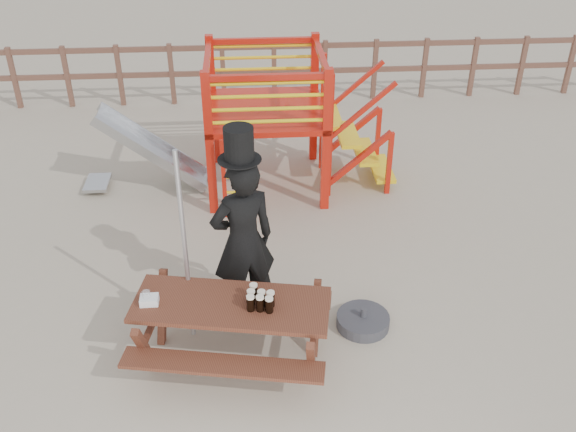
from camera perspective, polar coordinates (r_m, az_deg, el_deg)
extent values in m
plane|color=tan|center=(7.10, -2.20, -11.23)|extent=(60.00, 60.00, 0.00)
cube|color=brown|center=(12.75, -3.59, 14.76)|extent=(15.00, 0.06, 0.10)
cube|color=brown|center=(12.91, -3.51, 12.62)|extent=(15.00, 0.06, 0.10)
cube|color=brown|center=(13.63, -23.16, 11.20)|extent=(0.09, 0.09, 1.20)
cube|color=brown|center=(13.34, -19.03, 11.61)|extent=(0.09, 0.09, 1.20)
cube|color=brown|center=(13.13, -14.73, 11.98)|extent=(0.09, 0.09, 1.20)
cube|color=brown|center=(12.98, -10.30, 12.29)|extent=(0.09, 0.09, 1.20)
cube|color=brown|center=(12.91, -5.78, 12.53)|extent=(0.09, 0.09, 1.20)
cube|color=brown|center=(12.92, -1.24, 12.69)|extent=(0.09, 0.09, 1.20)
cube|color=brown|center=(13.01, 3.27, 12.78)|extent=(0.09, 0.09, 1.20)
cube|color=brown|center=(13.17, 7.71, 12.79)|extent=(0.09, 0.09, 1.20)
cube|color=brown|center=(13.40, 12.01, 12.73)|extent=(0.09, 0.09, 1.20)
cube|color=brown|center=(13.70, 16.14, 12.61)|extent=(0.09, 0.09, 1.20)
cube|color=brown|center=(14.07, 20.06, 12.43)|extent=(0.09, 0.09, 1.20)
cube|color=brown|center=(14.50, 23.77, 12.21)|extent=(0.09, 0.09, 1.20)
cube|color=red|center=(8.86, -6.97, 6.24)|extent=(0.12, 0.12, 2.10)
cube|color=red|center=(8.91, 3.42, 6.59)|extent=(0.12, 0.12, 2.10)
cube|color=red|center=(10.32, -6.68, 10.08)|extent=(0.12, 0.12, 2.10)
cube|color=red|center=(10.37, 2.32, 10.38)|extent=(0.12, 0.12, 2.10)
cube|color=red|center=(9.52, -2.00, 9.32)|extent=(1.72, 1.72, 0.08)
cube|color=red|center=(8.48, -1.87, 12.24)|extent=(1.60, 0.08, 0.08)
cube|color=red|center=(10.00, -2.29, 15.32)|extent=(1.60, 0.08, 0.08)
cube|color=red|center=(9.25, -7.19, 13.70)|extent=(0.08, 1.60, 0.08)
cube|color=red|center=(9.30, 2.99, 14.01)|extent=(0.08, 1.60, 0.08)
cylinder|color=yellow|center=(8.71, -1.79, 8.40)|extent=(1.50, 0.05, 0.05)
cylinder|color=yellow|center=(10.20, -2.21, 11.98)|extent=(1.50, 0.05, 0.05)
cylinder|color=yellow|center=(8.64, -1.81, 9.49)|extent=(1.50, 0.05, 0.05)
cylinder|color=yellow|center=(10.14, -2.23, 12.94)|extent=(1.50, 0.05, 0.05)
cylinder|color=yellow|center=(8.58, -1.84, 10.61)|extent=(1.50, 0.05, 0.05)
cylinder|color=yellow|center=(10.08, -2.25, 13.90)|extent=(1.50, 0.05, 0.05)
cylinder|color=yellow|center=(8.51, -1.86, 11.74)|extent=(1.50, 0.05, 0.05)
cylinder|color=yellow|center=(10.03, -2.28, 14.88)|extent=(1.50, 0.05, 0.05)
cube|color=red|center=(8.92, -5.72, 3.26)|extent=(0.06, 0.06, 1.20)
cube|color=red|center=(8.92, -3.40, 3.35)|extent=(0.06, 0.06, 1.20)
cylinder|color=yellow|center=(9.14, -4.44, 0.83)|extent=(0.36, 0.04, 0.04)
cylinder|color=yellow|center=(9.02, -4.51, 2.14)|extent=(0.36, 0.04, 0.04)
cylinder|color=yellow|center=(8.90, -4.57, 3.48)|extent=(0.36, 0.04, 0.04)
cylinder|color=yellow|center=(8.79, -4.64, 4.85)|extent=(0.36, 0.04, 0.04)
cylinder|color=yellow|center=(8.68, -4.70, 6.26)|extent=(0.36, 0.04, 0.04)
cube|color=yellow|center=(9.64, 3.73, 8.81)|extent=(0.30, 0.90, 0.06)
cube|color=yellow|center=(9.80, 5.30, 7.22)|extent=(0.30, 0.90, 0.06)
cube|color=yellow|center=(9.98, 6.82, 5.69)|extent=(0.30, 0.90, 0.06)
cube|color=yellow|center=(10.17, 8.26, 4.20)|extent=(0.30, 0.90, 0.06)
cube|color=red|center=(9.50, 6.38, 5.11)|extent=(0.95, 0.08, 0.86)
cube|color=red|center=(10.30, 5.54, 7.37)|extent=(0.95, 0.08, 0.86)
cube|color=#ADB0B4|center=(9.85, -11.91, 5.74)|extent=(1.53, 0.55, 1.21)
cube|color=#ADB0B4|center=(9.59, -12.11, 5.25)|extent=(1.58, 0.04, 1.28)
cube|color=#ADB0B4|center=(10.08, -11.78, 6.62)|extent=(1.58, 0.04, 1.28)
cube|color=#ADB0B4|center=(10.25, -16.58, 2.85)|extent=(0.35, 0.55, 0.05)
cube|color=brown|center=(6.46, -5.08, -7.86)|extent=(2.06, 1.08, 0.05)
cube|color=brown|center=(6.27, -5.88, -13.05)|extent=(1.97, 0.62, 0.04)
cube|color=brown|center=(7.06, -4.16, -6.92)|extent=(1.97, 0.62, 0.04)
cube|color=brown|center=(6.90, -11.82, -9.68)|extent=(0.29, 1.17, 0.70)
cube|color=brown|center=(6.63, 2.29, -10.93)|extent=(0.29, 1.17, 0.70)
imported|color=black|center=(6.91, -4.01, -2.26)|extent=(0.83, 0.68, 1.96)
cube|color=#0B7F12|center=(6.91, -4.53, 0.02)|extent=(0.08, 0.05, 0.46)
cylinder|color=black|center=(6.41, -4.34, 5.05)|extent=(0.44, 0.44, 0.01)
cylinder|color=black|center=(6.33, -4.40, 6.47)|extent=(0.30, 0.30, 0.34)
cube|color=white|center=(6.41, -4.91, 7.95)|extent=(0.15, 0.06, 0.04)
cylinder|color=#B2B2B7|center=(6.59, -9.13, -3.02)|extent=(0.05, 0.05, 2.25)
cylinder|color=#36363B|center=(7.31, 6.67, -9.25)|extent=(0.59, 0.59, 0.14)
cylinder|color=#36363B|center=(7.23, 6.73, -8.50)|extent=(0.07, 0.07, 0.11)
cube|color=white|center=(6.54, -12.23, -7.32)|extent=(0.18, 0.14, 0.08)
cylinder|color=black|center=(6.30, -3.35, -7.81)|extent=(0.08, 0.08, 0.15)
cylinder|color=#F7E8CA|center=(6.25, -3.37, -7.20)|extent=(0.08, 0.08, 0.02)
cylinder|color=black|center=(6.30, -2.50, -7.84)|extent=(0.08, 0.08, 0.15)
cylinder|color=#F7E8CA|center=(6.24, -2.51, -7.24)|extent=(0.08, 0.08, 0.02)
cylinder|color=black|center=(6.28, -1.68, -7.96)|extent=(0.08, 0.08, 0.15)
cylinder|color=#F7E8CA|center=(6.22, -1.69, -7.35)|extent=(0.08, 0.08, 0.02)
cylinder|color=black|center=(6.37, -3.29, -7.32)|extent=(0.08, 0.08, 0.15)
cylinder|color=#F7E8CA|center=(6.32, -3.31, -6.71)|extent=(0.08, 0.08, 0.02)
cylinder|color=black|center=(6.36, -2.37, -7.37)|extent=(0.08, 0.08, 0.15)
cylinder|color=#F7E8CA|center=(6.30, -2.39, -6.77)|extent=(0.08, 0.08, 0.02)
cylinder|color=black|center=(6.34, -1.56, -7.45)|extent=(0.08, 0.08, 0.15)
cylinder|color=#F7E8CA|center=(6.29, -1.57, -6.85)|extent=(0.08, 0.08, 0.02)
cylinder|color=black|center=(6.44, -3.07, -6.77)|extent=(0.08, 0.08, 0.15)
cylinder|color=#F7E8CA|center=(6.39, -3.09, -6.17)|extent=(0.08, 0.08, 0.02)
cylinder|color=silver|center=(6.52, -12.44, -7.09)|extent=(0.08, 0.08, 0.15)
cylinder|color=#F7E8CA|center=(6.56, -12.38, -7.53)|extent=(0.07, 0.07, 0.02)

